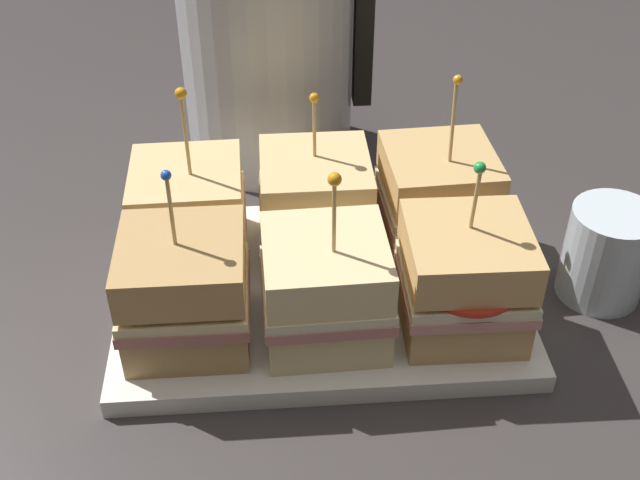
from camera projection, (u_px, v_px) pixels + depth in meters
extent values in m
plane|color=#383333|center=(320.00, 299.00, 0.73)|extent=(6.00, 6.00, 0.00)
cube|color=white|center=(320.00, 295.00, 0.73)|extent=(0.36, 0.25, 0.01)
cube|color=white|center=(320.00, 287.00, 0.72)|extent=(0.36, 0.25, 0.01)
cube|color=tan|center=(189.00, 318.00, 0.66)|extent=(0.10, 0.10, 0.04)
cube|color=#B26B60|center=(186.00, 296.00, 0.65)|extent=(0.10, 0.10, 0.01)
cube|color=beige|center=(185.00, 288.00, 0.64)|extent=(0.10, 0.10, 0.01)
cylinder|color=red|center=(183.00, 296.00, 0.62)|extent=(0.05, 0.05, 0.00)
cube|color=tan|center=(181.00, 262.00, 0.62)|extent=(0.10, 0.10, 0.04)
cylinder|color=tan|center=(171.00, 215.00, 0.60)|extent=(0.00, 0.01, 0.07)
sphere|color=blue|center=(166.00, 175.00, 0.58)|extent=(0.01, 0.01, 0.01)
cube|color=beige|center=(329.00, 314.00, 0.66)|extent=(0.10, 0.10, 0.04)
cube|color=tan|center=(329.00, 292.00, 0.65)|extent=(0.11, 0.11, 0.01)
cube|color=beige|center=(329.00, 284.00, 0.64)|extent=(0.10, 0.10, 0.01)
cube|color=beige|center=(330.00, 262.00, 0.63)|extent=(0.10, 0.10, 0.04)
cylinder|color=tan|center=(334.00, 221.00, 0.60)|extent=(0.00, 0.00, 0.08)
sphere|color=orange|center=(335.00, 179.00, 0.57)|extent=(0.01, 0.01, 0.01)
cube|color=tan|center=(460.00, 306.00, 0.67)|extent=(0.10, 0.10, 0.04)
cube|color=tan|center=(463.00, 285.00, 0.66)|extent=(0.10, 0.10, 0.01)
cube|color=beige|center=(464.00, 276.00, 0.65)|extent=(0.10, 0.10, 0.01)
cylinder|color=red|center=(470.00, 284.00, 0.63)|extent=(0.08, 0.08, 0.00)
cube|color=tan|center=(468.00, 251.00, 0.64)|extent=(0.10, 0.10, 0.04)
cylinder|color=tan|center=(475.00, 204.00, 0.61)|extent=(0.00, 0.01, 0.07)
sphere|color=green|center=(480.00, 168.00, 0.59)|extent=(0.01, 0.01, 0.01)
cube|color=#DBB77A|center=(192.00, 236.00, 0.75)|extent=(0.10, 0.10, 0.04)
cube|color=tan|center=(190.00, 216.00, 0.73)|extent=(0.11, 0.11, 0.01)
cube|color=beige|center=(189.00, 208.00, 0.73)|extent=(0.10, 0.10, 0.01)
cube|color=#E8C281|center=(186.00, 187.00, 0.71)|extent=(0.10, 0.10, 0.04)
cylinder|color=tan|center=(186.00, 140.00, 0.68)|extent=(0.00, 0.00, 0.09)
sphere|color=orange|center=(181.00, 93.00, 0.65)|extent=(0.01, 0.01, 0.01)
cube|color=#DBB77A|center=(315.00, 230.00, 0.76)|extent=(0.10, 0.10, 0.04)
cube|color=#B26B60|center=(315.00, 210.00, 0.74)|extent=(0.10, 0.10, 0.01)
cube|color=beige|center=(315.00, 201.00, 0.74)|extent=(0.10, 0.10, 0.01)
cylinder|color=red|center=(316.00, 207.00, 0.72)|extent=(0.06, 0.06, 0.00)
cube|color=#E8C281|center=(315.00, 177.00, 0.72)|extent=(0.10, 0.10, 0.04)
cylinder|color=tan|center=(316.00, 131.00, 0.70)|extent=(0.00, 0.01, 0.07)
sphere|color=orange|center=(315.00, 98.00, 0.68)|extent=(0.01, 0.01, 0.01)
cube|color=tan|center=(434.00, 223.00, 0.76)|extent=(0.10, 0.10, 0.04)
cube|color=tan|center=(436.00, 203.00, 0.75)|extent=(0.11, 0.11, 0.01)
cube|color=beige|center=(437.00, 195.00, 0.74)|extent=(0.11, 0.11, 0.01)
cylinder|color=red|center=(441.00, 200.00, 0.73)|extent=(0.07, 0.07, 0.00)
cube|color=tan|center=(440.00, 171.00, 0.73)|extent=(0.10, 0.10, 0.04)
cylinder|color=tan|center=(453.00, 125.00, 0.69)|extent=(0.00, 0.01, 0.09)
sphere|color=orange|center=(458.00, 80.00, 0.66)|extent=(0.01, 0.01, 0.01)
cylinder|color=#B7BABF|center=(267.00, 56.00, 0.87)|extent=(0.18, 0.18, 0.23)
cube|color=black|center=(363.00, 43.00, 0.87)|extent=(0.02, 0.02, 0.14)
cylinder|color=silver|center=(606.00, 253.00, 0.71)|extent=(0.08, 0.08, 0.09)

